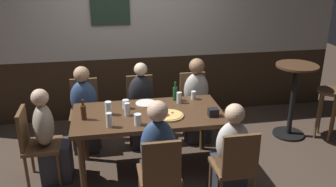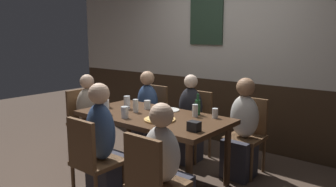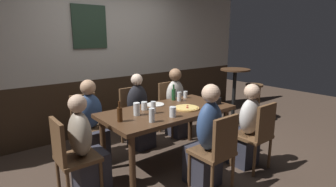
% 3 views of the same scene
% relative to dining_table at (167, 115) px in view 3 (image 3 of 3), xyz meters
% --- Properties ---
extents(ground_plane, '(12.00, 12.00, 0.00)m').
position_rel_dining_table_xyz_m(ground_plane, '(0.00, 0.00, -0.66)').
color(ground_plane, '#423328').
extents(wall_back, '(6.40, 0.13, 2.60)m').
position_rel_dining_table_xyz_m(wall_back, '(-0.00, 1.65, 0.65)').
color(wall_back, '#332316').
rests_on(wall_back, ground_plane).
extents(dining_table, '(1.71, 0.87, 0.74)m').
position_rel_dining_table_xyz_m(dining_table, '(0.00, 0.00, 0.00)').
color(dining_table, '#472D1C').
rests_on(dining_table, ground_plane).
extents(chair_left_far, '(0.40, 0.40, 0.88)m').
position_rel_dining_table_xyz_m(chair_left_far, '(-0.75, 0.85, -0.16)').
color(chair_left_far, brown).
rests_on(chair_left_far, ground_plane).
extents(chair_mid_near, '(0.40, 0.40, 0.88)m').
position_rel_dining_table_xyz_m(chair_mid_near, '(0.00, -0.85, -0.16)').
color(chair_mid_near, brown).
rests_on(chair_mid_near, ground_plane).
extents(chair_head_west, '(0.40, 0.40, 0.88)m').
position_rel_dining_table_xyz_m(chair_head_west, '(-1.27, 0.00, -0.16)').
color(chair_head_west, brown).
rests_on(chair_head_west, ground_plane).
extents(chair_right_near, '(0.40, 0.40, 0.88)m').
position_rel_dining_table_xyz_m(chair_right_near, '(0.75, -0.85, -0.16)').
color(chair_right_near, brown).
rests_on(chair_right_near, ground_plane).
extents(chair_right_far, '(0.40, 0.40, 0.88)m').
position_rel_dining_table_xyz_m(chair_right_far, '(0.75, 0.85, -0.16)').
color(chair_right_far, brown).
rests_on(chair_right_far, ground_plane).
extents(chair_mid_far, '(0.40, 0.40, 0.88)m').
position_rel_dining_table_xyz_m(chair_mid_far, '(0.00, 0.85, -0.16)').
color(chair_mid_far, brown).
rests_on(chair_mid_far, ground_plane).
extents(person_left_far, '(0.34, 0.37, 1.11)m').
position_rel_dining_table_xyz_m(person_left_far, '(-0.75, 0.69, -0.19)').
color(person_left_far, '#2D2D38').
rests_on(person_left_far, ground_plane).
extents(person_mid_near, '(0.34, 0.37, 1.18)m').
position_rel_dining_table_xyz_m(person_mid_near, '(0.00, -0.69, -0.16)').
color(person_mid_near, '#2D2D38').
rests_on(person_mid_near, ground_plane).
extents(person_head_west, '(0.37, 0.34, 1.11)m').
position_rel_dining_table_xyz_m(person_head_west, '(-1.11, 0.00, -0.20)').
color(person_head_west, '#2D2D38').
rests_on(person_head_west, ground_plane).
extents(person_right_near, '(0.34, 0.37, 1.10)m').
position_rel_dining_table_xyz_m(person_right_near, '(0.75, -0.69, -0.20)').
color(person_right_near, '#2D2D38').
rests_on(person_right_near, ground_plane).
extents(person_right_far, '(0.34, 0.37, 1.14)m').
position_rel_dining_table_xyz_m(person_right_far, '(0.75, 0.69, -0.17)').
color(person_right_far, '#2D2D38').
rests_on(person_right_far, ground_plane).
extents(person_mid_far, '(0.34, 0.37, 1.12)m').
position_rel_dining_table_xyz_m(person_mid_far, '(-0.00, 0.69, -0.19)').
color(person_mid_far, '#2D2D38').
rests_on(person_mid_far, ground_plane).
extents(pizza, '(0.33, 0.33, 0.03)m').
position_rel_dining_table_xyz_m(pizza, '(0.22, -0.13, 0.09)').
color(pizza, tan).
rests_on(pizza, dining_table).
extents(highball_clear, '(0.06, 0.06, 0.15)m').
position_rel_dining_table_xyz_m(highball_clear, '(-0.24, -0.02, 0.15)').
color(highball_clear, silver).
rests_on(highball_clear, dining_table).
extents(beer_glass_half, '(0.08, 0.08, 0.12)m').
position_rel_dining_table_xyz_m(beer_glass_half, '(-0.15, -0.28, 0.14)').
color(beer_glass_half, silver).
rests_on(beer_glass_half, dining_table).
extents(beer_glass_tall, '(0.08, 0.08, 0.11)m').
position_rel_dining_table_xyz_m(beer_glass_tall, '(-0.24, 0.18, 0.13)').
color(beer_glass_tall, silver).
rests_on(beer_glass_tall, dining_table).
extents(pint_glass_amber, '(0.08, 0.08, 0.16)m').
position_rel_dining_table_xyz_m(pint_glass_amber, '(-0.44, 0.04, 0.15)').
color(pint_glass_amber, silver).
rests_on(pint_glass_amber, dining_table).
extents(tumbler_short, '(0.06, 0.06, 0.16)m').
position_rel_dining_table_xyz_m(tumbler_short, '(-0.45, -0.28, 0.15)').
color(tumbler_short, silver).
rests_on(tumbler_short, dining_table).
extents(pint_glass_pale, '(0.06, 0.06, 0.10)m').
position_rel_dining_table_xyz_m(pint_glass_pale, '(0.61, 0.32, 0.13)').
color(pint_glass_pale, silver).
rests_on(pint_glass_pale, dining_table).
extents(pint_glass_stout, '(0.06, 0.06, 0.13)m').
position_rel_dining_table_xyz_m(pint_glass_stout, '(0.41, 0.24, 0.14)').
color(pint_glass_stout, silver).
rests_on(pint_glass_stout, dining_table).
extents(beer_bottle_green, '(0.06, 0.06, 0.24)m').
position_rel_dining_table_xyz_m(beer_bottle_green, '(0.38, 0.33, 0.17)').
color(beer_bottle_green, '#194723').
rests_on(beer_bottle_green, dining_table).
extents(beer_bottle_brown, '(0.06, 0.06, 0.23)m').
position_rel_dining_table_xyz_m(beer_bottle_brown, '(-0.71, -0.05, 0.17)').
color(beer_bottle_brown, '#42230F').
rests_on(beer_bottle_brown, dining_table).
extents(plate_white_large, '(0.25, 0.25, 0.01)m').
position_rel_dining_table_xyz_m(plate_white_large, '(0.01, 0.28, 0.09)').
color(plate_white_large, white).
rests_on(plate_white_large, dining_table).
extents(condiment_caddy, '(0.11, 0.09, 0.09)m').
position_rel_dining_table_xyz_m(condiment_caddy, '(0.70, -0.21, 0.13)').
color(condiment_caddy, black).
rests_on(condiment_caddy, dining_table).
extents(side_bar_table, '(0.56, 0.56, 1.05)m').
position_rel_dining_table_xyz_m(side_bar_table, '(2.08, 0.52, -0.04)').
color(side_bar_table, black).
rests_on(side_bar_table, ground_plane).
extents(bar_stool, '(0.34, 0.34, 0.72)m').
position_rel_dining_table_xyz_m(bar_stool, '(2.53, 0.37, -0.09)').
color(bar_stool, brown).
rests_on(bar_stool, ground_plane).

